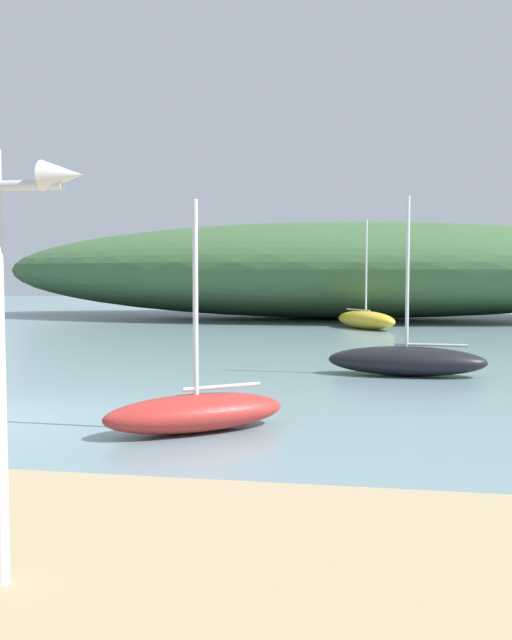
% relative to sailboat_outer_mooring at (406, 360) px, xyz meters
% --- Properties ---
extents(ground_plane, '(120.00, 120.00, 0.00)m').
position_rel_sailboat_outer_mooring_xyz_m(ground_plane, '(-6.43, -6.17, -0.35)').
color(ground_plane, gray).
extents(distant_hill, '(36.14, 13.08, 5.03)m').
position_rel_sailboat_outer_mooring_xyz_m(distant_hill, '(-3.21, 21.76, 2.16)').
color(distant_hill, '#3D6038').
rests_on(distant_hill, ground).
extents(sailboat_outer_mooring, '(3.65, 1.39, 4.10)m').
position_rel_sailboat_outer_mooring_xyz_m(sailboat_outer_mooring, '(0.00, 0.00, 0.00)').
color(sailboat_outer_mooring, black).
rests_on(sailboat_outer_mooring, ground).
extents(sailboat_centre_water, '(2.84, 2.50, 3.42)m').
position_rel_sailboat_outer_mooring_xyz_m(sailboat_centre_water, '(-3.24, -6.57, -0.05)').
color(sailboat_centre_water, '#B72D28').
rests_on(sailboat_centre_water, ground).
extents(sailboat_west_reach, '(3.23, 3.81, 4.60)m').
position_rel_sailboat_outer_mooring_xyz_m(sailboat_west_reach, '(-1.29, 14.12, 0.04)').
color(sailboat_west_reach, gold).
rests_on(sailboat_west_reach, ground).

